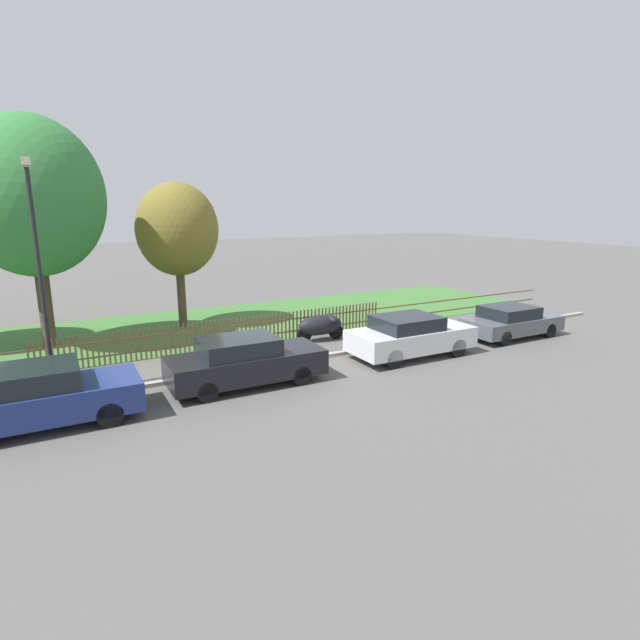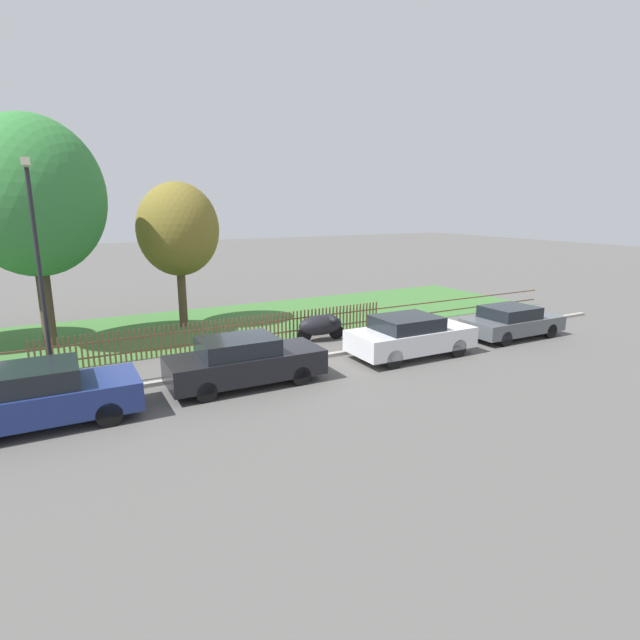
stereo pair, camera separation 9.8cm
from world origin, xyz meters
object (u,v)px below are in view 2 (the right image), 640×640
parked_car_navy_estate (410,336)px  street_lamp (37,254)px  parked_car_black_saloon (244,361)px  tree_behind_motorcycle (33,197)px  tree_mid_park (178,230)px  parked_car_red_compact (511,321)px  parked_car_silver_hatchback (40,395)px  covered_motorcycle (322,325)px

parked_car_navy_estate → street_lamp: bearing=171.5°
parked_car_black_saloon → parked_car_navy_estate: (5.94, -0.08, 0.02)m
tree_behind_motorcycle → tree_mid_park: size_ratio=1.34×
parked_car_navy_estate → street_lamp: size_ratio=0.70×
parked_car_red_compact → street_lamp: 16.26m
parked_car_silver_hatchback → parked_car_red_compact: size_ratio=1.06×
parked_car_black_saloon → covered_motorcycle: 5.32m
parked_car_silver_hatchback → parked_car_red_compact: 16.13m
parked_car_black_saloon → tree_mid_park: 8.73m
parked_car_black_saloon → tree_mid_park: tree_mid_park is taller
covered_motorcycle → street_lamp: size_ratio=0.31×
parked_car_navy_estate → street_lamp: street_lamp is taller
parked_car_black_saloon → tree_behind_motorcycle: size_ratio=0.55×
parked_car_black_saloon → tree_mid_park: bearing=89.4°
covered_motorcycle → tree_mid_park: (-4.04, 4.89, 3.46)m
parked_car_navy_estate → tree_mid_park: bearing=125.8°
parked_car_navy_estate → tree_mid_park: tree_mid_park is taller
parked_car_black_saloon → street_lamp: size_ratio=0.72×
parked_car_silver_hatchback → parked_car_red_compact: bearing=1.7°
parked_car_navy_estate → tree_mid_park: (-5.69, 8.13, 3.35)m
parked_car_black_saloon → street_lamp: street_lamp is taller
parked_car_black_saloon → parked_car_navy_estate: bearing=0.4°
parked_car_red_compact → tree_mid_park: size_ratio=0.67×
tree_behind_motorcycle → tree_mid_park: 5.31m
parked_car_silver_hatchback → parked_car_black_saloon: size_ratio=0.95×
parked_car_red_compact → tree_mid_park: tree_mid_park is taller
parked_car_navy_estate → parked_car_black_saloon: bearing=-179.9°
parked_car_navy_estate → parked_car_red_compact: 5.08m
parked_car_black_saloon → street_lamp: (-4.84, 1.69, 3.12)m
parked_car_silver_hatchback → tree_mid_park: (5.36, 8.32, 3.34)m
parked_car_red_compact → parked_car_black_saloon: bearing=-179.3°
parked_car_red_compact → tree_behind_motorcycle: 17.96m
covered_motorcycle → parked_car_navy_estate: bearing=-57.7°
parked_car_silver_hatchback → street_lamp: bearing=82.7°
tree_mid_park → parked_car_red_compact: bearing=-36.8°
tree_mid_park → parked_car_silver_hatchback: bearing=-122.8°
parked_car_silver_hatchback → tree_behind_motorcycle: bearing=88.4°
parked_car_silver_hatchback → parked_car_navy_estate: 11.06m
parked_car_red_compact → tree_behind_motorcycle: size_ratio=0.50×
covered_motorcycle → parked_car_silver_hatchback: bearing=-154.7°
covered_motorcycle → tree_behind_motorcycle: size_ratio=0.24×
parked_car_silver_hatchback → covered_motorcycle: 10.00m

